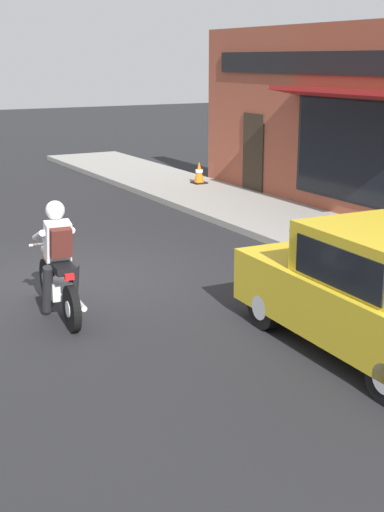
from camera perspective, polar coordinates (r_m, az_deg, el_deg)
ground_plane at (r=11.55m, az=-9.61°, el=-2.06°), size 80.00×80.00×0.00m
sidewalk_curb at (r=16.51m, az=4.70°, el=3.68°), size 2.60×22.00×0.14m
storefront_building at (r=16.31m, az=11.47°, el=10.52°), size 1.25×10.33×4.20m
motorcycle_with_rider at (r=9.93m, az=-10.67°, el=-0.96°), size 0.60×2.02×1.62m
car_hatchback at (r=8.73m, az=14.39°, el=-2.87°), size 1.80×3.85×1.57m
traffic_cone at (r=19.58m, az=0.57°, el=6.68°), size 0.36×0.36×0.60m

